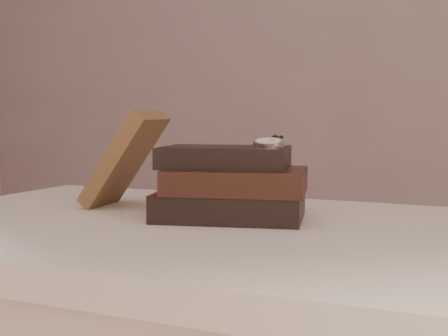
% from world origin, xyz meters
% --- Properties ---
extents(table, '(1.00, 0.60, 0.75)m').
position_xyz_m(table, '(0.00, 0.35, 0.66)').
color(table, beige).
rests_on(table, ground).
extents(book_stack, '(0.25, 0.19, 0.11)m').
position_xyz_m(book_stack, '(0.00, 0.39, 0.80)').
color(book_stack, black).
rests_on(book_stack, table).
extents(journal, '(0.13, 0.12, 0.16)m').
position_xyz_m(journal, '(-0.21, 0.43, 0.83)').
color(journal, '#472E1B').
rests_on(journal, table).
extents(pocket_watch, '(0.05, 0.15, 0.02)m').
position_xyz_m(pocket_watch, '(0.06, 0.40, 0.86)').
color(pocket_watch, silver).
rests_on(pocket_watch, book_stack).
extents(eyeglasses, '(0.11, 0.12, 0.04)m').
position_xyz_m(eyeglasses, '(-0.09, 0.45, 0.81)').
color(eyeglasses, silver).
rests_on(eyeglasses, book_stack).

